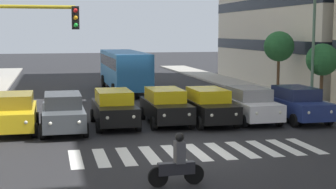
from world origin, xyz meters
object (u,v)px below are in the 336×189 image
(car_1, at_px, (250,104))
(car_4, at_px, (114,108))
(bus_behind_traffic, at_px, (124,67))
(street_lamp_left, at_px, (304,29))
(motorcycle_with_rider, at_px, (177,164))
(street_tree_2, at_px, (279,47))
(car_2, at_px, (209,106))
(street_tree_1, at_px, (322,60))
(car_0, at_px, (297,104))
(car_5, at_px, (63,112))
(car_6, at_px, (15,112))
(car_3, at_px, (166,106))

(car_1, bearing_deg, car_4, -3.14)
(car_1, xyz_separation_m, bus_behind_traffic, (4.23, -14.29, 0.97))
(car_4, relative_size, street_lamp_left, 0.61)
(motorcycle_with_rider, relative_size, street_tree_2, 0.39)
(car_2, xyz_separation_m, street_tree_2, (-7.82, -8.64, 2.59))
(bus_behind_traffic, bearing_deg, street_tree_1, 129.86)
(car_0, bearing_deg, street_tree_2, -109.93)
(car_5, bearing_deg, car_4, -161.13)
(car_2, distance_m, car_6, 9.14)
(car_0, bearing_deg, car_1, -9.00)
(car_0, height_order, car_4, same)
(car_2, distance_m, motorcycle_with_rider, 10.17)
(motorcycle_with_rider, xyz_separation_m, street_tree_2, (-11.81, -18.00, 2.83))
(street_lamp_left, xyz_separation_m, street_tree_1, (-1.41, -0.38, -1.77))
(car_0, height_order, bus_behind_traffic, bus_behind_traffic)
(car_5, bearing_deg, street_lamp_left, -168.45)
(street_lamp_left, distance_m, street_tree_1, 2.30)
(car_6, height_order, street_tree_2, street_tree_2)
(car_0, relative_size, car_4, 1.00)
(bus_behind_traffic, bearing_deg, car_1, 106.51)
(motorcycle_with_rider, relative_size, street_lamp_left, 0.23)
(car_2, relative_size, car_5, 1.00)
(car_0, xyz_separation_m, car_1, (2.40, -0.38, 0.00))
(car_4, height_order, bus_behind_traffic, bus_behind_traffic)
(car_4, xyz_separation_m, bus_behind_traffic, (-2.53, -13.92, 0.97))
(car_0, xyz_separation_m, car_5, (11.58, 0.07, 0.00))
(car_0, height_order, street_lamp_left, street_lamp_left)
(car_1, relative_size, motorcycle_with_rider, 2.61)
(car_5, height_order, street_tree_2, street_tree_2)
(bus_behind_traffic, height_order, motorcycle_with_rider, bus_behind_traffic)
(car_3, relative_size, street_tree_1, 1.20)
(car_5, bearing_deg, car_0, -179.64)
(street_tree_2, bearing_deg, car_2, 47.85)
(car_1, height_order, street_tree_1, street_tree_1)
(motorcycle_with_rider, bearing_deg, bus_behind_traffic, -94.62)
(car_5, height_order, street_lamp_left, street_lamp_left)
(car_2, xyz_separation_m, bus_behind_traffic, (2.07, -14.32, 0.97))
(street_tree_1, relative_size, street_tree_2, 0.84)
(car_1, height_order, car_6, same)
(street_lamp_left, bearing_deg, car_2, 20.11)
(street_lamp_left, bearing_deg, car_6, 8.17)
(car_1, distance_m, car_4, 6.77)
(street_lamp_left, bearing_deg, car_5, 11.55)
(street_tree_2, bearing_deg, car_0, 70.07)
(motorcycle_with_rider, bearing_deg, car_0, -133.50)
(car_3, height_order, street_lamp_left, street_lamp_left)
(car_6, relative_size, street_lamp_left, 0.61)
(car_6, relative_size, street_tree_1, 1.20)
(car_2, bearing_deg, car_1, -179.18)
(car_4, relative_size, street_tree_2, 1.01)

